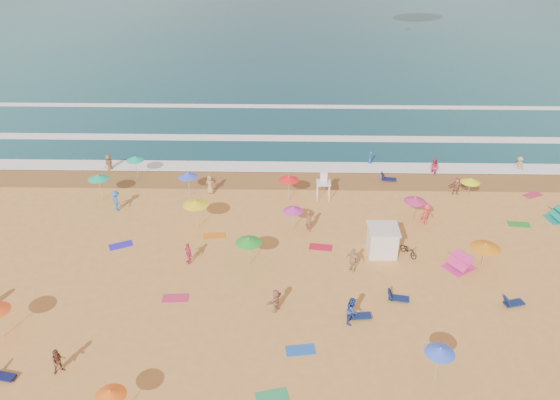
{
  "coord_description": "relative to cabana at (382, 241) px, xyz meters",
  "views": [
    {
      "loc": [
        1.2,
        -32.11,
        22.97
      ],
      "look_at": [
        0.43,
        6.0,
        1.5
      ],
      "focal_mm": 35.0,
      "sensor_mm": 36.0,
      "label": 1
    }
  ],
  "objects": [
    {
      "name": "wet_sand",
      "position": [
        -7.94,
        11.54,
        -0.99
      ],
      "size": [
        220.0,
        220.0,
        0.0
      ],
      "primitive_type": "plane",
      "color": "olive",
      "rests_on": "ground"
    },
    {
      "name": "loungers",
      "position": [
        0.93,
        -4.38,
        -0.83
      ],
      "size": [
        50.82,
        27.62,
        0.34
      ],
      "color": "#0E154A",
      "rests_on": "ground"
    },
    {
      "name": "cabana_roof",
      "position": [
        0.0,
        0.0,
        1.06
      ],
      "size": [
        2.2,
        2.2,
        0.12
      ],
      "primitive_type": "cube",
      "color": "silver",
      "rests_on": "cabana"
    },
    {
      "name": "ocean",
      "position": [
        -7.94,
        83.04,
        -1.0
      ],
      "size": [
        220.0,
        140.0,
        0.18
      ],
      "primitive_type": "cube",
      "color": "#0C4756",
      "rests_on": "ground"
    },
    {
      "name": "beach_umbrellas",
      "position": [
        -7.4,
        -0.17,
        1.12
      ],
      "size": [
        53.42,
        28.03,
        0.75
      ],
      "color": "orange",
      "rests_on": "ground"
    },
    {
      "name": "towels",
      "position": [
        -5.96,
        -3.38,
        -0.98
      ],
      "size": [
        49.31,
        23.71,
        0.03
      ],
      "color": "#C54B18",
      "rests_on": "ground"
    },
    {
      "name": "cabana",
      "position": [
        0.0,
        0.0,
        0.0
      ],
      "size": [
        2.0,
        2.0,
        2.0
      ],
      "primitive_type": "cube",
      "color": "silver",
      "rests_on": "ground"
    },
    {
      "name": "bicycle",
      "position": [
        1.9,
        -0.3,
        -0.57
      ],
      "size": [
        1.36,
        1.71,
        0.87
      ],
      "primitive_type": "imported",
      "rotation": [
        0.0,
        0.0,
        0.55
      ],
      "color": "black",
      "rests_on": "ground"
    },
    {
      "name": "lifeguard_stand",
      "position": [
        -3.87,
        8.02,
        0.05
      ],
      "size": [
        1.2,
        1.2,
        2.1
      ],
      "primitive_type": null,
      "color": "white",
      "rests_on": "ground"
    },
    {
      "name": "beachgoers",
      "position": [
        -6.52,
        3.43,
        -0.2
      ],
      "size": [
        47.63,
        27.55,
        2.1
      ],
      "color": "#E03840",
      "rests_on": "ground"
    },
    {
      "name": "ground",
      "position": [
        -7.94,
        -0.96,
        -1.0
      ],
      "size": [
        220.0,
        220.0,
        0.0
      ],
      "primitive_type": "plane",
      "color": "gold",
      "rests_on": "ground"
    },
    {
      "name": "popup_tents",
      "position": [
        10.13,
        1.64,
        -0.4
      ],
      "size": [
        12.24,
        8.91,
        1.2
      ],
      "color": "#D8308A",
      "rests_on": "ground"
    },
    {
      "name": "surf_foam",
      "position": [
        -7.94,
        20.36,
        -0.9
      ],
      "size": [
        200.0,
        18.7,
        0.05
      ],
      "color": "white",
      "rests_on": "ground"
    }
  ]
}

